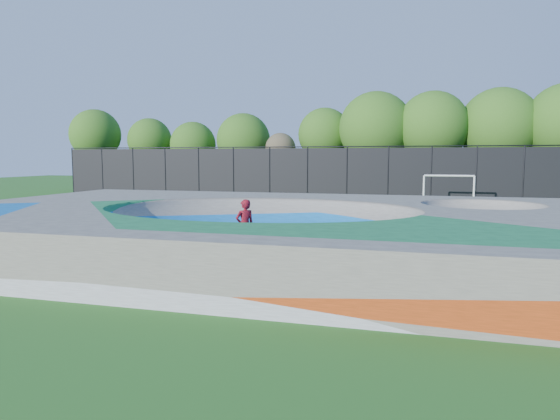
# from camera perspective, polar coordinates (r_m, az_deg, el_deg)

# --- Properties ---
(ground) EXTENTS (120.00, 120.00, 0.00)m
(ground) POSITION_cam_1_polar(r_m,az_deg,el_deg) (17.22, -2.42, -4.66)
(ground) COLOR #205818
(ground) RESTS_ON ground
(skate_deck) EXTENTS (22.00, 14.00, 1.50)m
(skate_deck) POSITION_cam_1_polar(r_m,az_deg,el_deg) (17.09, -2.44, -2.19)
(skate_deck) COLOR gray
(skate_deck) RESTS_ON ground
(skater) EXTENTS (0.78, 0.77, 1.81)m
(skater) POSITION_cam_1_polar(r_m,az_deg,el_deg) (16.66, -4.04, -1.87)
(skater) COLOR red
(skater) RESTS_ON ground
(skateboard) EXTENTS (0.76, 0.63, 0.05)m
(skateboard) POSITION_cam_1_polar(r_m,az_deg,el_deg) (16.80, -4.02, -4.85)
(skateboard) COLOR black
(skateboard) RESTS_ON ground
(soccer_goal) EXTENTS (3.17, 0.12, 2.10)m
(soccer_goal) POSITION_cam_1_polar(r_m,az_deg,el_deg) (33.71, 18.72, 2.74)
(soccer_goal) COLOR white
(soccer_goal) RESTS_ON ground
(fence) EXTENTS (48.09, 0.09, 4.04)m
(fence) POSITION_cam_1_polar(r_m,az_deg,el_deg) (37.46, 7.66, 4.29)
(fence) COLOR black
(fence) RESTS_ON ground
(treeline) EXTENTS (53.96, 6.99, 8.65)m
(treeline) POSITION_cam_1_polar(r_m,az_deg,el_deg) (42.00, 13.48, 8.72)
(treeline) COLOR #493724
(treeline) RESTS_ON ground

